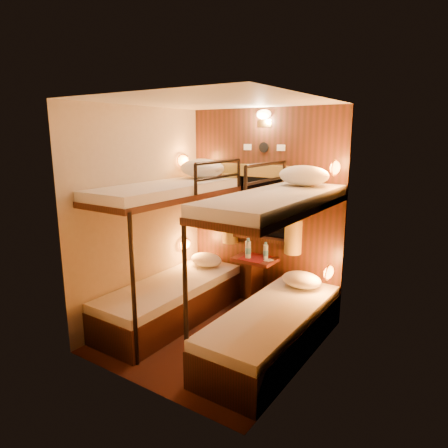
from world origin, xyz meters
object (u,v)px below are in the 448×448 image
Objects in this scene: bunk_left at (171,273)px; bottle_right at (266,252)px; bunk_right at (274,299)px; bottle_left at (248,250)px; table at (255,276)px.

bunk_left is 1.13m from bottle_right.
bunk_left is at bearing 180.00° from bunk_right.
bunk_right is at bearing -45.55° from bottle_left.
bottle_left is (-0.06, -0.06, 0.34)m from table.
bottle_left is at bearing 134.45° from bunk_right.
bunk_right is 1.04m from bottle_left.
bottle_right is (0.78, 0.81, 0.18)m from bunk_left.
bottle_left is 0.21m from bottle_right.
bunk_left reaches higher than bottle_left.
bottle_right is at bearing 122.74° from bunk_right.
bottle_left is at bearing -139.34° from table.
bunk_left and bunk_right have the same top height.
bunk_left is 1.00× the size of bunk_right.
bunk_left is 1.02m from table.
bottle_left is (0.58, 0.73, 0.20)m from bunk_left.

